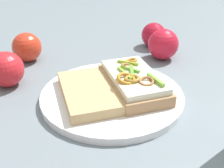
{
  "coord_description": "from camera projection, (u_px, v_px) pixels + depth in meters",
  "views": [
    {
      "loc": [
        0.02,
        -0.49,
        0.31
      ],
      "look_at": [
        0.0,
        0.0,
        0.03
      ],
      "focal_mm": 45.49,
      "sensor_mm": 36.0,
      "label": 1
    }
  ],
  "objects": [
    {
      "name": "apple_0",
      "position": [
        163.0,
        44.0,
        0.73
      ],
      "size": [
        0.09,
        0.09,
        0.08
      ],
      "primitive_type": "sphere",
      "rotation": [
        0.0,
        0.0,
        1.43
      ],
      "color": "red",
      "rests_on": "ground_plane"
    },
    {
      "name": "apple_5",
      "position": [
        6.0,
        69.0,
        0.61
      ],
      "size": [
        0.1,
        0.1,
        0.08
      ],
      "primitive_type": "sphere",
      "rotation": [
        0.0,
        0.0,
        2.07
      ],
      "color": "red",
      "rests_on": "ground_plane"
    },
    {
      "name": "sandwich",
      "position": [
        133.0,
        81.0,
        0.57
      ],
      "size": [
        0.15,
        0.2,
        0.05
      ],
      "rotation": [
        0.0,
        0.0,
        5.08
      ],
      "color": "tan",
      "rests_on": "plate"
    },
    {
      "name": "apple_4",
      "position": [
        154.0,
        35.0,
        0.81
      ],
      "size": [
        0.1,
        0.1,
        0.07
      ],
      "primitive_type": "sphere",
      "rotation": [
        0.0,
        0.0,
        0.76
      ],
      "color": "#B2142B",
      "rests_on": "ground_plane"
    },
    {
      "name": "plate",
      "position": [
        112.0,
        96.0,
        0.57
      ],
      "size": [
        0.29,
        0.29,
        0.01
      ],
      "primitive_type": "cylinder",
      "color": "white",
      "rests_on": "ground_plane"
    },
    {
      "name": "apple_2",
      "position": [
        27.0,
        47.0,
        0.72
      ],
      "size": [
        0.1,
        0.1,
        0.07
      ],
      "primitive_type": "sphere",
      "rotation": [
        0.0,
        0.0,
        5.43
      ],
      "color": "red",
      "rests_on": "ground_plane"
    },
    {
      "name": "bread_slice_side",
      "position": [
        90.0,
        92.0,
        0.55
      ],
      "size": [
        0.15,
        0.19,
        0.02
      ],
      "primitive_type": "cube",
      "rotation": [
        0.0,
        0.0,
        5.06
      ],
      "color": "tan",
      "rests_on": "plate"
    },
    {
      "name": "ground_plane",
      "position": [
        112.0,
        99.0,
        0.57
      ],
      "size": [
        2.0,
        2.0,
        0.0
      ],
      "primitive_type": "plane",
      "color": "slate",
      "rests_on": "ground"
    }
  ]
}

